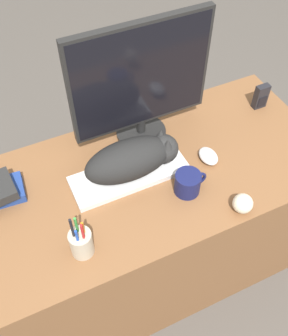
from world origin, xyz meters
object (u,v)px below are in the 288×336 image
at_px(computer_mouse, 208,156).
at_px(phone, 261,97).
at_px(monitor, 141,81).
at_px(baseball, 243,203).
at_px(coffee_mug, 188,183).
at_px(cat, 135,158).
at_px(pen_cup, 81,242).
at_px(keyboard, 129,174).

bearing_deg(computer_mouse, phone, 25.47).
xyz_separation_m(monitor, baseball, (0.16, -0.49, -0.24)).
bearing_deg(coffee_mug, cat, 133.83).
bearing_deg(baseball, cat, 132.10).
height_order(coffee_mug, baseball, coffee_mug).
bearing_deg(cat, monitor, 58.81).
distance_m(monitor, computer_mouse, 0.39).
height_order(pen_cup, baseball, pen_cup).
bearing_deg(baseball, coffee_mug, 130.33).
height_order(monitor, computer_mouse, monitor).
relative_size(monitor, coffee_mug, 4.37).
xyz_separation_m(pen_cup, phone, (0.94, 0.34, 0.00)).
xyz_separation_m(keyboard, phone, (0.68, 0.12, 0.04)).
distance_m(cat, monitor, 0.28).
bearing_deg(coffee_mug, phone, 27.93).
xyz_separation_m(cat, phone, (0.66, 0.12, -0.04)).
height_order(cat, phone, cat).
height_order(pen_cup, phone, pen_cup).
height_order(keyboard, coffee_mug, coffee_mug).
relative_size(cat, baseball, 5.05).
distance_m(computer_mouse, coffee_mug, 0.18).
bearing_deg(phone, monitor, 173.07).
xyz_separation_m(keyboard, coffee_mug, (0.17, -0.15, 0.03)).
distance_m(monitor, pen_cup, 0.61).
bearing_deg(coffee_mug, pen_cup, -170.49).
bearing_deg(pen_cup, coffee_mug, 9.51).
bearing_deg(monitor, baseball, -71.76).
bearing_deg(computer_mouse, coffee_mug, -146.46).
distance_m(monitor, coffee_mug, 0.41).
relative_size(keyboard, computer_mouse, 4.69).
bearing_deg(cat, computer_mouse, -10.16).
height_order(coffee_mug, phone, phone).
bearing_deg(keyboard, computer_mouse, -9.43).
distance_m(coffee_mug, phone, 0.58).
relative_size(keyboard, phone, 3.95).
distance_m(monitor, phone, 0.59).
relative_size(keyboard, coffee_mug, 3.55).
height_order(monitor, baseball, monitor).
distance_m(computer_mouse, pen_cup, 0.60).
bearing_deg(computer_mouse, cat, 169.84).
relative_size(computer_mouse, phone, 0.84).
bearing_deg(cat, coffee_mug, -46.17).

